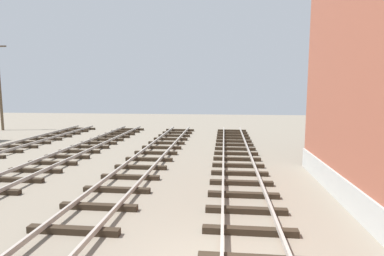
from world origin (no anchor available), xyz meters
The scene contains 0 objects.
Camera 1 is at (0.12, -5.77, 3.81)m, focal length 29.12 mm.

